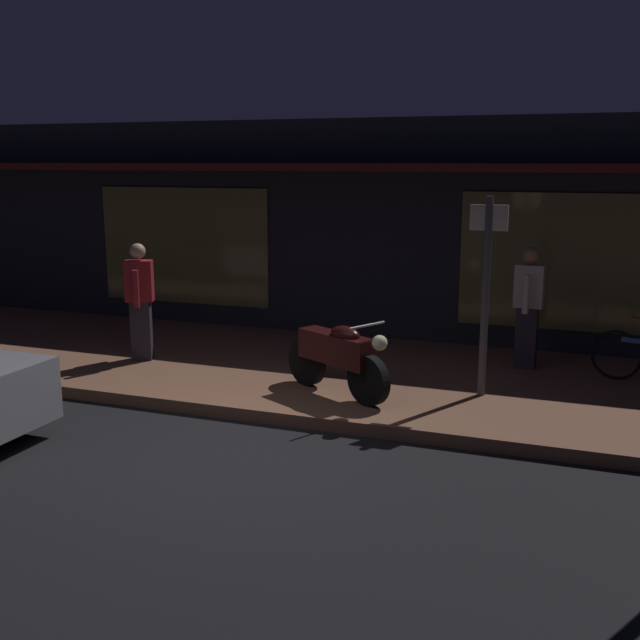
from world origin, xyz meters
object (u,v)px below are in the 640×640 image
at_px(person_bystander, 528,305).
at_px(sign_post, 486,285).
at_px(person_photographer, 140,299).
at_px(motorcycle, 338,356).

height_order(person_bystander, sign_post, sign_post).
height_order(person_photographer, sign_post, sign_post).
xyz_separation_m(person_photographer, sign_post, (4.82, -0.03, 0.48)).
height_order(person_photographer, person_bystander, same).
distance_m(person_photographer, person_bystander, 5.40).
bearing_deg(person_bystander, motorcycle, -134.28).
bearing_deg(person_bystander, person_photographer, -164.61).
relative_size(motorcycle, sign_post, 0.65).
relative_size(motorcycle, person_bystander, 0.93).
bearing_deg(motorcycle, person_photographer, 168.68).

